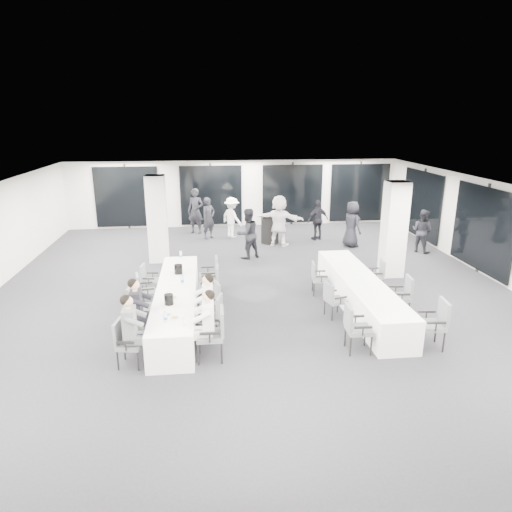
# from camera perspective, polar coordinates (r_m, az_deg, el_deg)

# --- Properties ---
(room) EXTENTS (14.04, 16.04, 2.84)m
(room) POSITION_cam_1_polar(r_m,az_deg,el_deg) (13.08, 3.14, 3.01)
(room) COLOR #222227
(room) RESTS_ON ground
(column_left) EXTENTS (0.60, 0.60, 2.80)m
(column_left) POSITION_cam_1_polar(r_m,az_deg,el_deg) (15.02, -12.25, 4.54)
(column_left) COLOR silver
(column_left) RESTS_ON floor
(column_right) EXTENTS (0.60, 0.60, 2.80)m
(column_right) POSITION_cam_1_polar(r_m,az_deg,el_deg) (13.89, 16.86, 3.19)
(column_right) COLOR silver
(column_right) RESTS_ON floor
(banquet_table_main) EXTENTS (0.90, 5.00, 0.75)m
(banquet_table_main) POSITION_cam_1_polar(r_m,az_deg,el_deg) (10.88, -9.88, -5.81)
(banquet_table_main) COLOR white
(banquet_table_main) RESTS_ON floor
(banquet_table_side) EXTENTS (0.90, 5.00, 0.75)m
(banquet_table_side) POSITION_cam_1_polar(r_m,az_deg,el_deg) (11.56, 12.88, -4.58)
(banquet_table_side) COLOR white
(banquet_table_side) RESTS_ON floor
(cocktail_table) EXTENTS (0.76, 0.76, 1.05)m
(cocktail_table) POSITION_cam_1_polar(r_m,az_deg,el_deg) (17.07, 1.75, 3.41)
(cocktail_table) COLOR black
(cocktail_table) RESTS_ON floor
(chair_main_left_near) EXTENTS (0.53, 0.57, 0.91)m
(chair_main_left_near) POSITION_cam_1_polar(r_m,az_deg,el_deg) (9.06, -15.98, -10.09)
(chair_main_left_near) COLOR #55585D
(chair_main_left_near) RESTS_ON floor
(chair_main_left_second) EXTENTS (0.48, 0.52, 0.87)m
(chair_main_left_second) POSITION_cam_1_polar(r_m,az_deg,el_deg) (9.83, -15.16, -7.96)
(chair_main_left_second) COLOR #55585D
(chair_main_left_second) RESTS_ON floor
(chair_main_left_mid) EXTENTS (0.54, 0.59, 0.98)m
(chair_main_left_mid) POSITION_cam_1_polar(r_m,az_deg,el_deg) (10.52, -14.62, -5.85)
(chair_main_left_mid) COLOR #55585D
(chair_main_left_mid) RESTS_ON floor
(chair_main_left_fourth) EXTENTS (0.53, 0.56, 0.90)m
(chair_main_left_fourth) POSITION_cam_1_polar(r_m,az_deg,el_deg) (11.50, -13.86, -4.04)
(chair_main_left_fourth) COLOR #55585D
(chair_main_left_fourth) RESTS_ON floor
(chair_main_left_far) EXTENTS (0.48, 0.52, 0.86)m
(chair_main_left_far) POSITION_cam_1_polar(r_m,az_deg,el_deg) (12.30, -13.37, -2.72)
(chair_main_left_far) COLOR #55585D
(chair_main_left_far) RESTS_ON floor
(chair_main_right_near) EXTENTS (0.54, 0.60, 1.04)m
(chair_main_right_near) POSITION_cam_1_polar(r_m,az_deg,el_deg) (8.94, -5.21, -9.30)
(chair_main_right_near) COLOR #55585D
(chair_main_right_near) RESTS_ON floor
(chair_main_right_second) EXTENTS (0.58, 0.61, 0.95)m
(chair_main_right_second) POSITION_cam_1_polar(r_m,az_deg,el_deg) (9.78, -5.39, -7.22)
(chair_main_right_second) COLOR #55585D
(chair_main_right_second) RESTS_ON floor
(chair_main_right_mid) EXTENTS (0.55, 0.58, 0.91)m
(chair_main_right_mid) POSITION_cam_1_polar(r_m,az_deg,el_deg) (10.60, -5.50, -5.39)
(chair_main_right_mid) COLOR #55585D
(chair_main_right_mid) RESTS_ON floor
(chair_main_right_fourth) EXTENTS (0.53, 0.58, 1.00)m
(chair_main_right_fourth) POSITION_cam_1_polar(r_m,az_deg,el_deg) (11.47, -5.54, -3.35)
(chair_main_right_fourth) COLOR #55585D
(chair_main_right_fourth) RESTS_ON floor
(chair_main_right_far) EXTENTS (0.51, 0.57, 1.00)m
(chair_main_right_far) POSITION_cam_1_polar(r_m,az_deg,el_deg) (12.18, -5.61, -2.12)
(chair_main_right_far) COLOR #55585D
(chair_main_right_far) RESTS_ON floor
(chair_side_left_near) EXTENTS (0.51, 0.57, 0.98)m
(chair_side_left_near) POSITION_cam_1_polar(r_m,az_deg,el_deg) (9.40, 12.25, -8.49)
(chair_side_left_near) COLOR #55585D
(chair_side_left_near) RESTS_ON floor
(chair_side_left_mid) EXTENTS (0.53, 0.55, 0.86)m
(chair_side_left_mid) POSITION_cam_1_polar(r_m,az_deg,el_deg) (10.87, 9.59, -5.15)
(chair_side_left_mid) COLOR #55585D
(chair_side_left_mid) RESTS_ON floor
(chair_side_left_far) EXTENTS (0.49, 0.53, 0.87)m
(chair_side_left_far) POSITION_cam_1_polar(r_m,az_deg,el_deg) (12.21, 7.72, -2.53)
(chair_side_left_far) COLOR #55585D
(chair_side_left_far) RESTS_ON floor
(chair_side_right_near) EXTENTS (0.57, 0.62, 1.03)m
(chair_side_right_near) POSITION_cam_1_polar(r_m,az_deg,el_deg) (10.01, 21.52, -7.55)
(chair_side_right_near) COLOR #55585D
(chair_side_right_near) RESTS_ON floor
(chair_side_right_mid) EXTENTS (0.54, 0.59, 0.97)m
(chair_side_right_mid) POSITION_cam_1_polar(r_m,az_deg,el_deg) (11.33, 17.83, -4.48)
(chair_side_right_mid) COLOR #55585D
(chair_side_right_mid) RESTS_ON floor
(chair_side_right_far) EXTENTS (0.50, 0.54, 0.88)m
(chair_side_right_far) POSITION_cam_1_polar(r_m,az_deg,el_deg) (12.73, 14.92, -2.10)
(chair_side_right_far) COLOR #55585D
(chair_side_right_far) RESTS_ON floor
(seated_guest_a) EXTENTS (0.50, 0.38, 1.44)m
(seated_guest_a) POSITION_cam_1_polar(r_m,az_deg,el_deg) (8.89, -15.11, -8.44)
(seated_guest_a) COLOR #5C5F64
(seated_guest_a) RESTS_ON floor
(seated_guest_b) EXTENTS (0.50, 0.38, 1.44)m
(seated_guest_b) POSITION_cam_1_polar(r_m,az_deg,el_deg) (9.69, -14.37, -6.22)
(seated_guest_b) COLOR black
(seated_guest_b) RESTS_ON floor
(seated_guest_c) EXTENTS (0.50, 0.38, 1.44)m
(seated_guest_c) POSITION_cam_1_polar(r_m,az_deg,el_deg) (8.84, -6.39, -8.06)
(seated_guest_c) COLOR white
(seated_guest_c) RESTS_ON floor
(seated_guest_d) EXTENTS (0.50, 0.38, 1.44)m
(seated_guest_d) POSITION_cam_1_polar(r_m,az_deg,el_deg) (9.69, -6.41, -5.75)
(seated_guest_d) COLOR white
(seated_guest_d) RESTS_ON floor
(standing_guest_a) EXTENTS (0.85, 0.84, 1.82)m
(standing_guest_a) POSITION_cam_1_polar(r_m,az_deg,el_deg) (17.68, -5.96, 5.06)
(standing_guest_a) COLOR black
(standing_guest_a) RESTS_ON floor
(standing_guest_b) EXTENTS (1.07, 0.93, 1.90)m
(standing_guest_b) POSITION_cam_1_polar(r_m,az_deg,el_deg) (15.08, -1.07, 3.22)
(standing_guest_b) COLOR black
(standing_guest_b) RESTS_ON floor
(standing_guest_c) EXTENTS (1.17, 1.27, 1.78)m
(standing_guest_c) POSITION_cam_1_polar(r_m,az_deg,el_deg) (17.84, -3.04, 5.16)
(standing_guest_c) COLOR white
(standing_guest_c) RESTS_ON floor
(standing_guest_d) EXTENTS (1.16, 0.90, 1.74)m
(standing_guest_d) POSITION_cam_1_polar(r_m,az_deg,el_deg) (17.60, 7.75, 4.80)
(standing_guest_d) COLOR black
(standing_guest_d) RESTS_ON floor
(standing_guest_e) EXTENTS (0.83, 1.04, 1.88)m
(standing_guest_e) POSITION_cam_1_polar(r_m,az_deg,el_deg) (16.84, 11.91, 4.28)
(standing_guest_e) COLOR black
(standing_guest_e) RESTS_ON floor
(standing_guest_f) EXTENTS (2.07, 1.50, 2.11)m
(standing_guest_f) POSITION_cam_1_polar(r_m,az_deg,el_deg) (16.59, 2.93, 4.85)
(standing_guest_f) COLOR white
(standing_guest_f) RESTS_ON floor
(standing_guest_g) EXTENTS (0.94, 0.86, 2.07)m
(standing_guest_g) POSITION_cam_1_polar(r_m,az_deg,el_deg) (18.55, -7.57, 5.95)
(standing_guest_g) COLOR black
(standing_guest_g) RESTS_ON floor
(standing_guest_h) EXTENTS (0.90, 0.96, 1.71)m
(standing_guest_h) POSITION_cam_1_polar(r_m,az_deg,el_deg) (16.82, 20.07, 3.30)
(standing_guest_h) COLOR black
(standing_guest_h) RESTS_ON floor
(ice_bucket_near) EXTENTS (0.20, 0.20, 0.22)m
(ice_bucket_near) POSITION_cam_1_polar(r_m,az_deg,el_deg) (9.82, -10.84, -5.36)
(ice_bucket_near) COLOR black
(ice_bucket_near) RESTS_ON banquet_table_main
(ice_bucket_far) EXTENTS (0.21, 0.21, 0.23)m
(ice_bucket_far) POSITION_cam_1_polar(r_m,az_deg,el_deg) (11.65, -9.68, -1.64)
(ice_bucket_far) COLOR black
(ice_bucket_far) RESTS_ON banquet_table_main
(water_bottle_a) EXTENTS (0.07, 0.07, 0.21)m
(water_bottle_a) POSITION_cam_1_polar(r_m,az_deg,el_deg) (9.00, -11.26, -7.52)
(water_bottle_a) COLOR silver
(water_bottle_a) RESTS_ON banquet_table_main
(water_bottle_b) EXTENTS (0.08, 0.08, 0.24)m
(water_bottle_b) POSITION_cam_1_polar(r_m,az_deg,el_deg) (10.88, -9.20, -2.97)
(water_bottle_b) COLOR silver
(water_bottle_b) RESTS_ON banquet_table_main
(water_bottle_c) EXTENTS (0.07, 0.07, 0.23)m
(water_bottle_c) POSITION_cam_1_polar(r_m,az_deg,el_deg) (12.82, -9.38, 0.10)
(water_bottle_c) COLOR silver
(water_bottle_c) RESTS_ON banquet_table_main
(plate_a) EXTENTS (0.22, 0.22, 0.03)m
(plate_a) POSITION_cam_1_polar(r_m,az_deg,el_deg) (9.34, -11.04, -7.23)
(plate_a) COLOR white
(plate_a) RESTS_ON banquet_table_main
(plate_b) EXTENTS (0.21, 0.21, 0.03)m
(plate_b) POSITION_cam_1_polar(r_m,az_deg,el_deg) (9.19, -10.12, -7.59)
(plate_b) COLOR white
(plate_b) RESTS_ON banquet_table_main
(plate_c) EXTENTS (0.21, 0.21, 0.03)m
(plate_c) POSITION_cam_1_polar(r_m,az_deg,el_deg) (10.17, -10.31, -5.11)
(plate_c) COLOR white
(plate_c) RESTS_ON banquet_table_main
(wine_glass) EXTENTS (0.07, 0.07, 0.19)m
(wine_glass) POSITION_cam_1_polar(r_m,az_deg,el_deg) (8.82, -9.04, -7.72)
(wine_glass) COLOR silver
(wine_glass) RESTS_ON banquet_table_main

